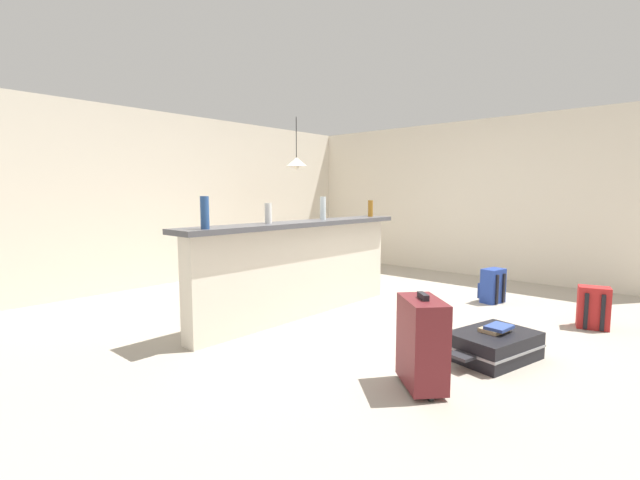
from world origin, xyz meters
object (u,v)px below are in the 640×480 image
at_px(backpack_red, 593,308).
at_px(bottle_blue, 205,213).
at_px(dining_chair_near_partition, 330,249).
at_px(bottle_clear, 323,208).
at_px(book_stack, 496,328).
at_px(bottle_white, 268,213).
at_px(bottle_amber, 370,208).
at_px(suitcase_upright_maroon, 422,342).
at_px(backpack_blue, 492,286).
at_px(pendant_lamp, 296,162).
at_px(dining_table, 301,238).
at_px(suitcase_flat_black, 493,346).

bearing_deg(backpack_red, bottle_blue, 140.24).
bearing_deg(bottle_blue, backpack_red, -39.76).
bearing_deg(dining_chair_near_partition, bottle_clear, -142.62).
bearing_deg(book_stack, bottle_white, 105.76).
distance_m(bottle_amber, suitcase_upright_maroon, 2.89).
bearing_deg(book_stack, backpack_red, -16.13).
relative_size(bottle_amber, backpack_blue, 0.50).
bearing_deg(suitcase_upright_maroon, pendant_lamp, 56.78).
height_order(bottle_clear, suitcase_upright_maroon, bottle_clear).
bearing_deg(suitcase_upright_maroon, dining_chair_near_partition, 50.79).
bearing_deg(bottle_amber, pendant_lamp, 81.89).
relative_size(pendant_lamp, suitcase_upright_maroon, 1.19).
xyz_separation_m(dining_table, backpack_red, (0.12, -3.95, -0.44)).
distance_m(bottle_clear, suitcase_upright_maroon, 2.35).
bearing_deg(dining_table, backpack_blue, -80.17).
bearing_deg(suitcase_flat_black, backpack_red, -16.14).
bearing_deg(bottle_white, dining_table, 36.51).
xyz_separation_m(bottle_blue, book_stack, (1.42, -1.97, -0.93)).
distance_m(bottle_blue, suitcase_upright_maroon, 2.05).
bearing_deg(dining_chair_near_partition, suitcase_flat_black, -115.04).
relative_size(bottle_blue, backpack_blue, 0.67).
bearing_deg(pendant_lamp, book_stack, -110.40).
bearing_deg(bottle_amber, suitcase_flat_black, -119.30).
bearing_deg(suitcase_flat_black, pendant_lamp, 69.18).
relative_size(dining_chair_near_partition, backpack_blue, 2.21).
distance_m(dining_table, backpack_red, 3.98).
height_order(suitcase_upright_maroon, book_stack, suitcase_upright_maroon).
distance_m(bottle_white, pendant_lamp, 2.56).
bearing_deg(bottle_blue, backpack_blue, -21.13).
distance_m(dining_chair_near_partition, backpack_blue, 2.29).
bearing_deg(dining_table, backpack_red, -88.27).
distance_m(dining_chair_near_partition, suitcase_flat_black, 3.25).
bearing_deg(dining_chair_near_partition, dining_table, 89.94).
xyz_separation_m(bottle_blue, dining_table, (2.76, 1.56, -0.53)).
relative_size(bottle_blue, dining_table, 0.25).
xyz_separation_m(bottle_clear, pendant_lamp, (1.14, 1.56, 0.65)).
bearing_deg(bottle_white, backpack_red, -50.86).
relative_size(bottle_amber, dining_chair_near_partition, 0.23).
distance_m(bottle_amber, pendant_lamp, 1.72).
xyz_separation_m(bottle_white, pendant_lamp, (1.94, 1.52, 0.68)).
xyz_separation_m(bottle_white, book_stack, (0.59, -2.10, -0.89)).
height_order(pendant_lamp, book_stack, pendant_lamp).
xyz_separation_m(bottle_amber, dining_table, (0.22, 1.47, -0.50)).
relative_size(bottle_clear, suitcase_flat_black, 0.30).
height_order(bottle_blue, bottle_amber, bottle_blue).
relative_size(dining_chair_near_partition, suitcase_upright_maroon, 1.39).
relative_size(bottle_blue, backpack_red, 0.67).
bearing_deg(book_stack, dining_table, 69.21).
xyz_separation_m(bottle_clear, suitcase_flat_black, (-0.23, -2.06, -1.06)).
height_order(bottle_blue, suitcase_upright_maroon, bottle_blue).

